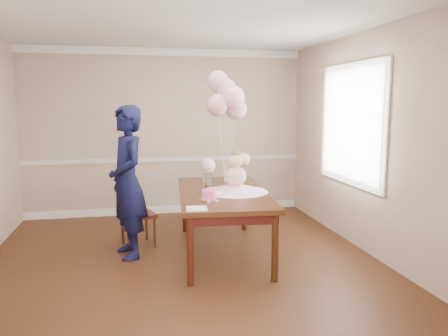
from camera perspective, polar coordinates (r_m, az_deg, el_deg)
floor at (r=5.04m, az=-5.14°, el=-12.73°), size 4.50×5.00×0.00m
ceiling at (r=4.78m, az=-5.59°, el=19.04°), size 4.50×5.00×0.02m
wall_back at (r=7.20m, az=-7.62°, el=4.65°), size 4.50×0.02×2.70m
wall_front at (r=2.28m, az=1.81°, el=-3.38°), size 4.50×0.02×2.70m
wall_right at (r=5.45m, az=18.88°, el=3.07°), size 0.02×5.00×2.70m
chair_rail_trim at (r=7.24m, az=-7.55°, el=1.09°), size 4.50×0.02×0.07m
crown_molding at (r=7.23m, az=-7.82°, el=14.82°), size 4.50×0.02×0.12m
baseboard_trim at (r=7.39m, az=-7.42°, el=-5.38°), size 4.50×0.02×0.12m
window_frame at (r=5.87m, az=16.29°, el=5.49°), size 0.02×1.66×1.56m
window_blinds at (r=5.86m, az=16.14°, el=5.49°), size 0.01×1.50×1.40m
dining_table_top at (r=5.28m, az=-0.20°, el=-3.30°), size 1.21×2.14×0.05m
table_apron at (r=5.29m, az=-0.20°, el=-4.11°), size 1.09×2.02×0.10m
table_leg_fl at (r=4.44m, az=-4.42°, el=-10.77°), size 0.08×0.08×0.72m
table_leg_fr at (r=4.55m, az=6.67°, el=-10.31°), size 0.08×0.08×0.72m
table_leg_bl at (r=6.25m, az=-5.13°, el=-5.08°), size 0.08×0.08×0.72m
table_leg_br at (r=6.33m, az=2.72°, el=-4.88°), size 0.08×0.08×0.72m
baby_skirt at (r=5.23m, az=1.54°, el=-2.54°), size 0.85×0.85×0.10m
baby_torso at (r=5.21m, az=1.55°, el=-1.10°), size 0.25×0.25×0.25m
baby_head at (r=5.18m, az=1.56°, el=1.03°), size 0.17×0.17×0.17m
baby_hair at (r=5.17m, az=1.56°, el=1.70°), size 0.12×0.12×0.12m
cake_platter at (r=4.80m, az=-2.01°, el=-4.12°), size 0.24×0.24×0.01m
birthday_cake at (r=4.79m, az=-2.02°, el=-3.47°), size 0.17×0.17×0.10m
cake_flower_a at (r=4.78m, az=-2.02°, el=-2.69°), size 0.03×0.03×0.03m
cake_flower_b at (r=4.80m, az=-1.67°, el=-2.63°), size 0.03×0.03×0.03m
rose_vase_near at (r=5.54m, az=-2.14°, el=-1.60°), size 0.11×0.11×0.16m
roses_near at (r=5.51m, az=-2.15°, el=0.29°), size 0.19×0.19×0.19m
rose_vase_far at (r=6.16m, az=2.49°, el=-0.59°), size 0.11×0.11×0.16m
roses_far at (r=6.13m, az=2.50°, el=1.12°), size 0.19×0.19×0.19m
napkin at (r=4.39m, az=-3.58°, el=-5.31°), size 0.22×0.22×0.01m
balloon_weight at (r=5.83m, az=0.17°, el=-1.81°), size 0.04×0.04×0.02m
balloon_a at (r=5.73m, az=-0.85°, el=8.22°), size 0.29×0.29×0.29m
balloon_b at (r=5.70m, az=1.28°, el=9.25°), size 0.29×0.29×0.29m
balloon_c at (r=5.85m, az=0.26°, el=10.24°), size 0.29×0.29×0.29m
balloon_d at (r=5.86m, az=-0.78°, el=11.24°), size 0.29×0.29×0.29m
balloon_e at (r=5.84m, az=1.59°, el=7.72°), size 0.29×0.29×0.29m
balloon_ribbon_a at (r=5.76m, az=-0.33°, el=2.40°), size 0.09×0.01×0.86m
balloon_ribbon_b at (r=5.75m, az=0.72°, el=2.90°), size 0.10×0.06×0.96m
balloon_ribbon_c at (r=5.81m, az=0.22°, el=3.47°), size 0.03×0.10×1.06m
balloon_ribbon_d at (r=5.81m, az=-0.30°, el=3.97°), size 0.08×0.11×1.16m
balloon_ribbon_e at (r=5.82m, az=0.88°, el=2.21°), size 0.15×0.06×0.80m
dining_chair_seat at (r=5.72m, az=-11.17°, el=-6.02°), size 0.49×0.49×0.04m
chair_leg_fl at (r=5.59m, az=-12.20°, el=-8.66°), size 0.04×0.04×0.39m
chair_leg_fr at (r=5.68m, az=-9.04°, el=-8.29°), size 0.04×0.04×0.39m
chair_leg_bl at (r=5.88m, az=-13.10°, el=-7.81°), size 0.04×0.04×0.39m
chair_leg_br at (r=5.97m, az=-10.09°, el=-7.47°), size 0.04×0.04×0.39m
chair_back_post_l at (r=5.46m, az=-12.54°, el=-3.95°), size 0.04×0.04×0.50m
chair_back_post_r at (r=5.77m, az=-13.43°, el=-3.33°), size 0.04×0.04×0.50m
chair_slat_low at (r=5.64m, az=-12.96°, el=-4.70°), size 0.13×0.35×0.04m
chair_slat_mid at (r=5.61m, az=-13.01°, el=-3.27°), size 0.13×0.35×0.04m
chair_slat_top at (r=5.58m, az=-13.06°, el=-1.83°), size 0.13×0.35×0.04m
woman at (r=5.26m, az=-12.49°, el=-1.80°), size 0.60×0.75×1.80m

